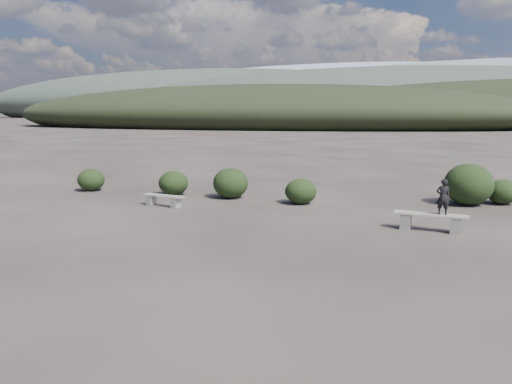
% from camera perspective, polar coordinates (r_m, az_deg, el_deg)
% --- Properties ---
extents(ground, '(1200.00, 1200.00, 0.00)m').
position_cam_1_polar(ground, '(10.81, -3.84, -8.71)').
color(ground, '#28231F').
rests_on(ground, ground).
extents(bench_left, '(1.66, 0.69, 0.41)m').
position_cam_1_polar(bench_left, '(17.86, -10.57, -0.85)').
color(bench_left, slate).
rests_on(bench_left, ground).
extents(bench_right, '(2.03, 0.69, 0.50)m').
position_cam_1_polar(bench_right, '(14.79, 19.31, -3.09)').
color(bench_right, slate).
rests_on(bench_right, ground).
extents(seated_person, '(0.38, 0.27, 0.99)m').
position_cam_1_polar(seated_person, '(14.65, 20.58, -0.52)').
color(seated_person, black).
rests_on(seated_person, bench_right).
extents(shrub_a, '(1.18, 1.18, 0.97)m').
position_cam_1_polar(shrub_a, '(20.21, -9.42, 1.03)').
color(shrub_a, black).
rests_on(shrub_a, ground).
extents(shrub_b, '(1.36, 1.36, 1.17)m').
position_cam_1_polar(shrub_b, '(19.23, -2.92, 1.02)').
color(shrub_b, black).
rests_on(shrub_b, ground).
extents(shrub_c, '(1.14, 1.14, 0.92)m').
position_cam_1_polar(shrub_c, '(18.09, 5.14, 0.07)').
color(shrub_c, black).
rests_on(shrub_c, ground).
extents(shrub_d, '(1.70, 1.70, 1.49)m').
position_cam_1_polar(shrub_d, '(19.31, 23.11, 0.80)').
color(shrub_d, black).
rests_on(shrub_d, ground).
extents(shrub_e, '(1.08, 1.08, 0.90)m').
position_cam_1_polar(shrub_e, '(20.02, 26.33, 0.01)').
color(shrub_e, black).
rests_on(shrub_e, ground).
extents(shrub_f, '(1.11, 1.11, 0.94)m').
position_cam_1_polar(shrub_f, '(22.10, -18.33, 1.34)').
color(shrub_f, black).
rests_on(shrub_f, ground).
extents(mountain_ridges, '(500.00, 400.00, 56.00)m').
position_cam_1_polar(mountain_ridges, '(348.99, 14.24, 10.20)').
color(mountain_ridges, black).
rests_on(mountain_ridges, ground).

